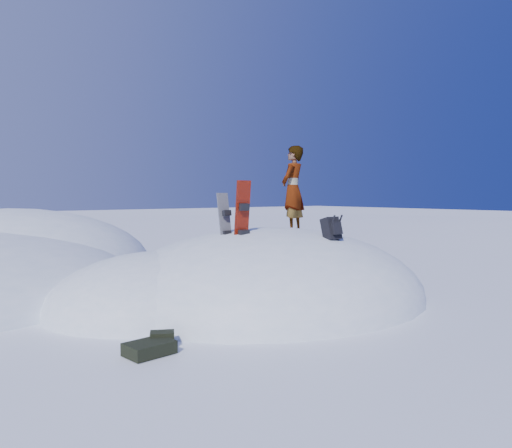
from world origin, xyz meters
TOP-DOWN VIEW (x-y plane):
  - ground at (0.00, 0.00)m, footprint 120.00×120.00m
  - snow_mound at (-0.17, 0.24)m, footprint 8.00×6.00m
  - rock_outcrop at (3.72, 3.01)m, footprint 4.68×4.41m
  - snowboard_red at (-0.89, -0.28)m, footprint 0.32×0.23m
  - snowboard_dark at (-1.05, 0.05)m, footprint 0.25×0.26m
  - backpack at (0.55, -1.27)m, footprint 0.32×0.39m
  - gear_pile at (-3.55, -1.84)m, footprint 0.84×0.64m
  - person at (1.17, 0.57)m, footprint 0.87×0.75m

SIDE VIEW (x-z plane):
  - ground at x=0.00m, z-range 0.00..0.00m
  - snow_mound at x=-0.17m, z-range -1.50..1.50m
  - rock_outcrop at x=3.72m, z-range -0.82..0.85m
  - gear_pile at x=-3.55m, z-range 0.00..0.22m
  - backpack at x=0.55m, z-range 1.26..1.79m
  - snowboard_dark at x=-1.05m, z-range 0.92..2.24m
  - snowboard_red at x=-0.89m, z-range 0.79..2.49m
  - person at x=1.17m, z-range 1.31..3.31m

